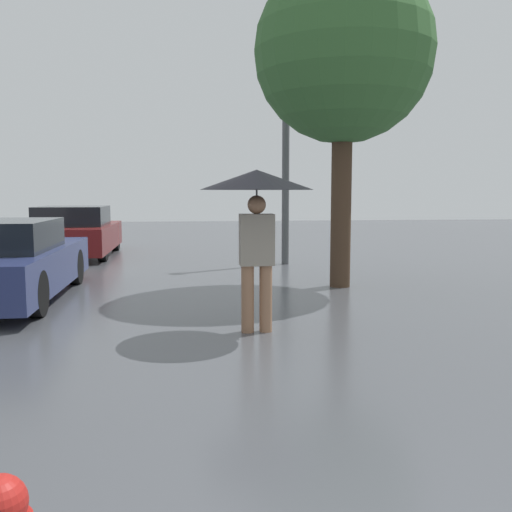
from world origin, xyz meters
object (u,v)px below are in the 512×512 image
object	(u,v)px
pedestrian	(257,196)
parked_car_farthest	(74,233)
tree	(344,54)
street_lamp	(286,145)
parked_car_middle	(1,262)

from	to	relation	value
pedestrian	parked_car_farthest	distance (m)	8.82
tree	street_lamp	xyz separation A→B (m)	(-0.37, 3.03, -1.17)
parked_car_middle	tree	world-z (taller)	tree
parked_car_middle	tree	distance (m)	6.09
parked_car_middle	street_lamp	xyz separation A→B (m)	(4.80, 3.55, 2.00)
pedestrian	tree	distance (m)	4.03
parked_car_farthest	street_lamp	size ratio (longest dim) A/B	0.91
tree	parked_car_middle	bearing A→B (deg)	-174.16
parked_car_farthest	street_lamp	xyz separation A→B (m)	(4.81, -2.17, 1.98)
parked_car_farthest	pedestrian	bearing A→B (deg)	-67.03
parked_car_middle	parked_car_farthest	distance (m)	5.73
parked_car_middle	tree	bearing A→B (deg)	5.84
pedestrian	tree	bearing A→B (deg)	58.56
parked_car_farthest	parked_car_middle	bearing A→B (deg)	-89.90
parked_car_middle	street_lamp	world-z (taller)	street_lamp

